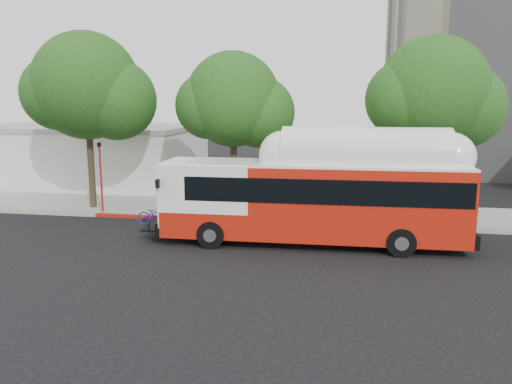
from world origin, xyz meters
TOP-DOWN VIEW (x-y plane):
  - ground at (0.00, 0.00)m, footprint 120.00×120.00m
  - sidewalk at (0.00, 6.50)m, footprint 60.00×5.00m
  - curb_strip at (0.00, 3.90)m, footprint 60.00×0.30m
  - red_curb_segment at (-3.00, 3.90)m, footprint 10.00×0.32m
  - street_tree_left at (-8.53, 5.56)m, footprint 6.67×5.80m
  - street_tree_mid at (-0.59, 6.06)m, footprint 5.75×5.00m
  - street_tree_right at (9.44, 5.86)m, footprint 6.21×5.40m
  - low_commercial_bldg at (-14.00, 14.00)m, footprint 16.20×10.20m
  - transit_bus at (3.64, 0.71)m, footprint 13.64×3.12m
  - signal_pole at (-7.90, 4.43)m, footprint 0.11×0.37m

SIDE VIEW (x-z plane):
  - ground at x=0.00m, z-range 0.00..0.00m
  - sidewalk at x=0.00m, z-range 0.00..0.15m
  - curb_strip at x=0.00m, z-range 0.00..0.15m
  - red_curb_segment at x=-3.00m, z-range 0.00..0.16m
  - transit_bus at x=3.64m, z-range -0.13..3.88m
  - signal_pole at x=-7.90m, z-range 0.05..3.94m
  - low_commercial_bldg at x=-14.00m, z-range 0.03..4.28m
  - street_tree_mid at x=-0.59m, z-range 1.60..10.22m
  - street_tree_right at x=9.44m, z-range 1.67..10.85m
  - street_tree_left at x=-8.53m, z-range 1.73..11.47m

